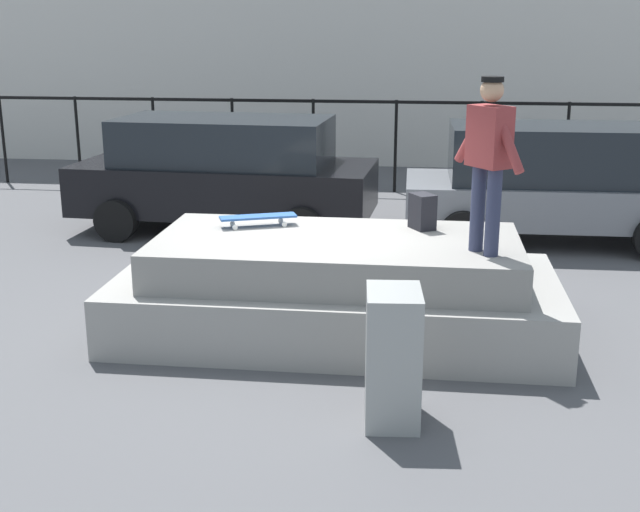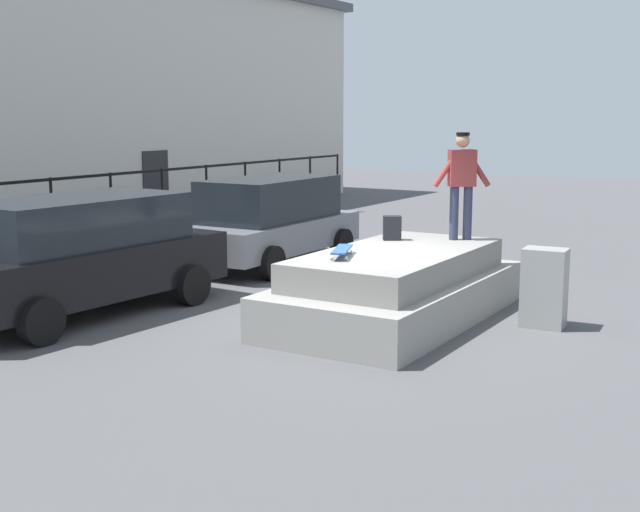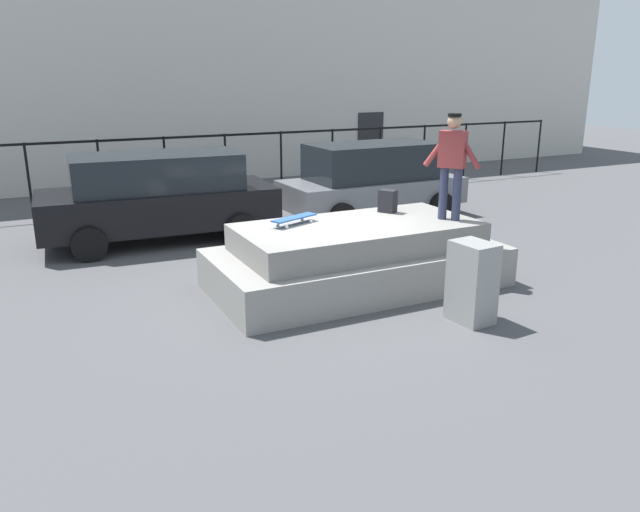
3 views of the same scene
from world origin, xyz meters
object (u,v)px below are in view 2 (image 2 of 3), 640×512
(skateboarder, at_px, (462,178))
(skateboard, at_px, (342,250))
(utility_box, at_px, (544,288))
(backpack, at_px, (392,228))
(car_grey_hatchback_mid, at_px, (270,219))
(car_black_hatchback_near, at_px, (77,253))

(skateboarder, height_order, skateboard, skateboarder)
(utility_box, bearing_deg, backpack, 80.67)
(skateboarder, distance_m, skateboard, 2.66)
(backpack, bearing_deg, car_grey_hatchback_mid, 121.52)
(skateboarder, bearing_deg, car_grey_hatchback_mid, 74.06)
(skateboarder, relative_size, skateboard, 1.97)
(backpack, xyz_separation_m, car_black_hatchback_near, (-3.09, 3.72, -0.28))
(backpack, height_order, utility_box, backpack)
(skateboarder, bearing_deg, skateboard, 161.50)
(car_grey_hatchback_mid, bearing_deg, skateboard, -134.53)
(skateboarder, relative_size, car_black_hatchback_near, 0.36)
(car_grey_hatchback_mid, distance_m, utility_box, 6.50)
(car_black_hatchback_near, bearing_deg, car_grey_hatchback_mid, -0.97)
(skateboard, relative_size, car_grey_hatchback_mid, 0.20)
(car_grey_hatchback_mid, relative_size, utility_box, 3.82)
(skateboard, xyz_separation_m, backpack, (1.79, 0.11, 0.09))
(skateboard, relative_size, backpack, 2.22)
(car_black_hatchback_near, xyz_separation_m, utility_box, (2.88, -6.23, -0.38))
(skateboard, bearing_deg, car_grey_hatchback_mid, 45.47)
(skateboard, xyz_separation_m, car_black_hatchback_near, (-1.30, 3.83, -0.19))
(skateboard, relative_size, car_black_hatchback_near, 0.18)
(backpack, distance_m, car_black_hatchback_near, 4.84)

